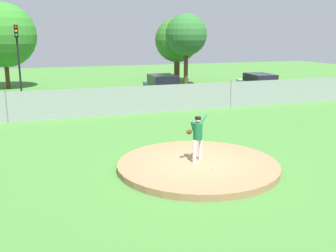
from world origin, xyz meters
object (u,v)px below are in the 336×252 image
object	(u,v)px
traffic_cone_orange	(35,98)
parked_car_white	(260,84)
pitcher_youth	(197,134)
baseball	(213,168)
parked_car_teal	(163,88)
traffic_light_near	(18,49)

from	to	relation	value
traffic_cone_orange	parked_car_white	bearing A→B (deg)	-6.59
pitcher_youth	baseball	xyz separation A→B (m)	(0.18, -0.93, -0.95)
pitcher_youth	baseball	world-z (taller)	pitcher_youth
parked_car_teal	traffic_light_near	size ratio (longest dim) A/B	0.82
traffic_cone_orange	traffic_light_near	xyz separation A→B (m)	(-0.89, 2.55, 3.31)
baseball	traffic_cone_orange	distance (m)	17.97
pitcher_youth	traffic_cone_orange	xyz separation A→B (m)	(-5.24, 16.21, -0.95)
pitcher_youth	parked_car_teal	world-z (taller)	pitcher_youth
traffic_light_near	pitcher_youth	bearing A→B (deg)	-71.91
baseball	traffic_cone_orange	xyz separation A→B (m)	(-5.42, 17.14, -0.00)
parked_car_white	traffic_light_near	distance (m)	18.46
traffic_cone_orange	traffic_light_near	world-z (taller)	traffic_light_near
baseball	traffic_light_near	xyz separation A→B (m)	(-6.31, 19.68, 3.31)
parked_car_teal	traffic_light_near	distance (m)	10.98
parked_car_white	traffic_cone_orange	bearing A→B (deg)	173.41
pitcher_youth	traffic_light_near	world-z (taller)	traffic_light_near
parked_car_white	traffic_cone_orange	xyz separation A→B (m)	(-16.80, 1.94, -0.51)
parked_car_white	parked_car_teal	size ratio (longest dim) A/B	1.12
pitcher_youth	parked_car_teal	size ratio (longest dim) A/B	0.39
pitcher_youth	traffic_light_near	size ratio (longest dim) A/B	0.32
traffic_cone_orange	baseball	bearing A→B (deg)	-72.45
parked_car_white	traffic_light_near	bearing A→B (deg)	165.76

